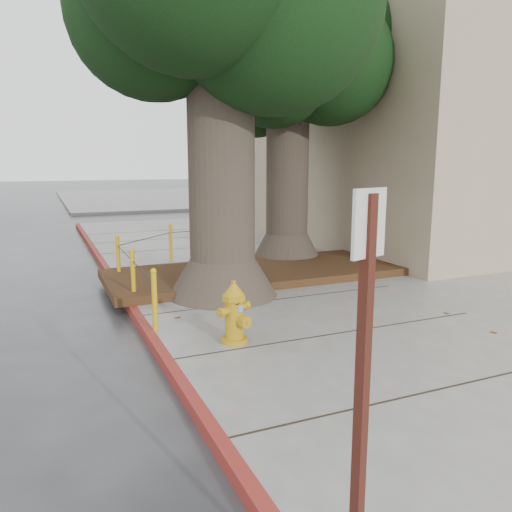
# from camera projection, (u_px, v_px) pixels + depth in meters

# --- Properties ---
(ground) EXTENTS (140.00, 140.00, 0.00)m
(ground) POSITION_uv_depth(u_px,v_px,m) (307.00, 348.00, 7.10)
(ground) COLOR #28282B
(ground) RESTS_ON ground
(sidewalk_main) EXTENTS (16.00, 26.00, 0.15)m
(sidewalk_main) POSITION_uv_depth(u_px,v_px,m) (479.00, 272.00, 11.69)
(sidewalk_main) COLOR slate
(sidewalk_main) RESTS_ON ground
(sidewalk_far) EXTENTS (16.00, 20.00, 0.15)m
(sidewalk_far) POSITION_uv_depth(u_px,v_px,m) (178.00, 197.00, 36.48)
(sidewalk_far) COLOR slate
(sidewalk_far) RESTS_ON ground
(curb_red) EXTENTS (0.14, 26.00, 0.16)m
(curb_red) POSITION_uv_depth(u_px,v_px,m) (134.00, 312.00, 8.56)
(curb_red) COLOR maroon
(curb_red) RESTS_ON ground
(planter_bed) EXTENTS (6.40, 2.60, 0.16)m
(planter_bed) POSITION_uv_depth(u_px,v_px,m) (256.00, 272.00, 10.93)
(planter_bed) COLOR black
(planter_bed) RESTS_ON sidewalk_main
(building_corner) EXTENTS (12.00, 13.00, 10.00)m
(building_corner) POSITION_uv_depth(u_px,v_px,m) (439.00, 94.00, 17.74)
(building_corner) COLOR tan
(building_corner) RESTS_ON ground
(building_side_white) EXTENTS (10.00, 10.00, 9.00)m
(building_side_white) POSITION_uv_depth(u_px,v_px,m) (326.00, 135.00, 35.96)
(building_side_white) COLOR silver
(building_side_white) RESTS_ON ground
(building_side_grey) EXTENTS (12.00, 14.00, 12.00)m
(building_side_grey) POSITION_uv_depth(u_px,v_px,m) (350.00, 122.00, 43.43)
(building_side_grey) COLOR slate
(building_side_grey) RESTS_ON ground
(tree_far) EXTENTS (4.50, 3.80, 7.17)m
(tree_far) POSITION_uv_depth(u_px,v_px,m) (299.00, 60.00, 12.00)
(tree_far) COLOR #4C3F33
(tree_far) RESTS_ON sidewalk_main
(bollard_ring) EXTENTS (3.79, 5.39, 0.95)m
(bollard_ring) POSITION_uv_depth(u_px,v_px,m) (171.00, 255.00, 10.59)
(bollard_ring) COLOR #D09F0B
(bollard_ring) RESTS_ON sidewalk_main
(fire_hydrant) EXTENTS (0.48, 0.48, 0.88)m
(fire_hydrant) POSITION_uv_depth(u_px,v_px,m) (234.00, 313.00, 6.83)
(fire_hydrant) COLOR #C79414
(fire_hydrant) RESTS_ON sidewalk_main
(signpost) EXTENTS (0.23, 0.09, 2.34)m
(signpost) POSITION_uv_depth(u_px,v_px,m) (362.00, 395.00, 2.47)
(signpost) COLOR #471911
(signpost) RESTS_ON sidewalk_main
(car_silver) EXTENTS (4.15, 1.94, 1.38)m
(car_silver) POSITION_uv_depth(u_px,v_px,m) (259.00, 200.00, 25.59)
(car_silver) COLOR #939398
(car_silver) RESTS_ON ground
(car_red) EXTENTS (3.49, 1.40, 1.13)m
(car_red) POSITION_uv_depth(u_px,v_px,m) (318.00, 197.00, 29.17)
(car_red) COLOR maroon
(car_red) RESTS_ON ground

